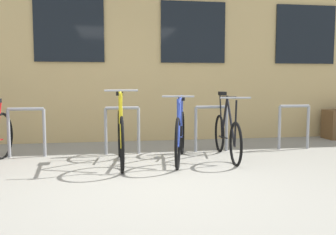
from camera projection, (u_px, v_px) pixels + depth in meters
The scene contains 6 objects.
ground_plane at pixel (152, 185), 4.33m from camera, with size 42.00×42.00×0.00m, color gray.
storefront_building at pixel (125, 31), 10.62m from camera, with size 28.00×6.97×5.25m.
bike_rack at pixel (122, 125), 6.11m from camera, with size 6.59×0.05×0.78m.
bicycle_black at pixel (227, 134), 5.85m from camera, with size 0.44×1.73×1.04m.
bicycle_yellow at pixel (121, 135), 5.44m from camera, with size 0.44×1.82×1.11m.
bicycle_blue at pixel (180, 135), 5.65m from camera, with size 0.58×1.78×1.02m.
Camera 1 is at (-0.47, -4.21, 1.20)m, focal length 39.99 mm.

